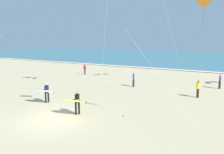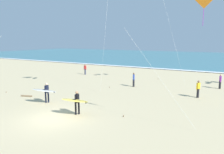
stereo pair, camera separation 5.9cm
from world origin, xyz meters
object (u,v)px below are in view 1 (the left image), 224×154
Objects in this scene: bystander_purple_top at (220,81)px; driftwood_log at (26,96)px; bystander_blue_top at (134,80)px; bystander_yellow_top at (198,89)px; kite_diamond_amber_low at (200,6)px; surfer_lead at (76,101)px; surfer_trailing at (45,91)px; bystander_red_top at (85,69)px.

driftwood_log is (-15.40, -12.62, -0.74)m from bystander_purple_top.
bystander_blue_top and bystander_yellow_top have the same top height.
kite_diamond_amber_low reaches higher than bystander_yellow_top.
surfer_lead is at bearing -87.81° from bystander_blue_top.
surfer_trailing reaches higher than bystander_red_top.
bystander_yellow_top is 15.85m from driftwood_log.
bystander_red_top reaches higher than driftwood_log.
bystander_purple_top is at bearing 87.56° from kite_diamond_amber_low.
bystander_yellow_top is at bearing 96.58° from kite_diamond_amber_low.
surfer_trailing is at bearing -142.68° from bystander_yellow_top.
bystander_blue_top is (-7.97, 9.36, -6.22)m from kite_diamond_amber_low.
surfer_trailing is 3.42m from driftwood_log.
bystander_red_top is 18.01m from bystander_yellow_top.
bystander_red_top is (-18.53, 0.69, 0.00)m from bystander_purple_top.
surfer_lead is 0.91× the size of surfer_trailing.
surfer_lead is 0.26× the size of kite_diamond_amber_low.
kite_diamond_amber_low is 4.97× the size of bystander_red_top.
kite_diamond_amber_low reaches higher than bystander_blue_top.
surfer_lead is 16.48m from bystander_purple_top.
bystander_yellow_top is at bearing 28.38° from driftwood_log.
bystander_yellow_top is at bearing -106.10° from bystander_purple_top.
bystander_red_top is at bearing 114.39° from surfer_trailing.
surfer_lead is 1.88× the size of driftwood_log.
surfer_trailing reaches higher than bystander_yellow_top.
surfer_lead is at bearing -125.73° from bystander_yellow_top.
bystander_red_top is (-10.41, 15.03, -0.23)m from surfer_lead.
bystander_blue_top is at bearing 52.50° from driftwood_log.
driftwood_log is (-7.28, 1.72, -0.98)m from surfer_lead.
surfer_trailing is at bearing -132.58° from bystander_purple_top.
bystander_purple_top and bystander_red_top have the same top height.
kite_diamond_amber_low is 10.12m from bystander_yellow_top.
surfer_trailing is at bearing 165.32° from surfer_lead.
surfer_trailing is 13.09m from kite_diamond_amber_low.
bystander_red_top is 1.00× the size of bystander_yellow_top.
surfer_trailing is 1.43× the size of bystander_purple_top.
kite_diamond_amber_low reaches higher than surfer_trailing.
bystander_yellow_top is at bearing 54.27° from surfer_lead.
surfer_lead is 9.73m from kite_diamond_amber_low.
surfer_trailing is at bearing -65.61° from bystander_red_top.
kite_diamond_amber_low is at bearing 1.22° from surfer_trailing.
kite_diamond_amber_low is at bearing -1.55° from driftwood_log.
surfer_trailing is 18.02m from bystander_purple_top.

